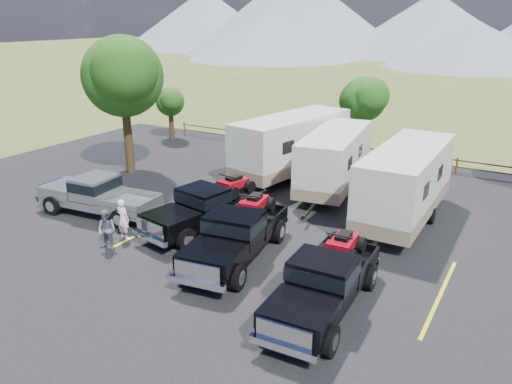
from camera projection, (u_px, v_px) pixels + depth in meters
The scene contains 17 objects.
ground at pixel (221, 304), 16.04m from camera, with size 320.00×320.00×0.00m, color #4B5323.
asphalt_lot at pixel (266, 265), 18.48m from camera, with size 44.00×34.00×0.04m, color black.
stall_lines at pixel (279, 254), 19.28m from camera, with size 12.12×5.50×0.01m.
tree_big_nw at pixel (123, 76), 27.51m from camera, with size 5.54×5.18×7.84m.
tree_north at pixel (364, 99), 31.19m from camera, with size 3.46×3.24×5.25m.
tree_nw_small at pixel (170, 102), 36.60m from camera, with size 2.59×2.43×3.85m.
rail_fence at pixel (422, 160), 29.92m from camera, with size 36.12×0.12×1.00m.
mountain_range at pixel (478, 20), 103.17m from camera, with size 209.00×71.00×20.00m.
rig_left at pixel (208, 206), 21.45m from camera, with size 3.04×6.44×2.07m.
rig_center at pixel (237, 233), 18.71m from camera, with size 2.92×6.53×2.11m.
rig_right at pixel (325, 280), 15.41m from camera, with size 2.39×6.21×2.04m.
trailer_left at pixel (292, 145), 28.07m from camera, with size 4.01×10.04×3.47m.
trailer_center at pixel (335, 160), 25.85m from camera, with size 3.36×9.10×3.14m.
trailer_right at pixel (406, 184), 21.87m from camera, with size 2.59×9.64×3.36m.
pickup_silver at pixel (99, 195), 22.85m from camera, with size 6.26×2.63×1.83m.
person_a at pixel (123, 219), 20.41m from camera, with size 0.62×0.41×1.70m, color white.
person_b at pixel (107, 230), 19.46m from camera, with size 0.79×0.62×1.63m, color slate.
Camera 1 is at (8.05, -11.42, 8.75)m, focal length 35.00 mm.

